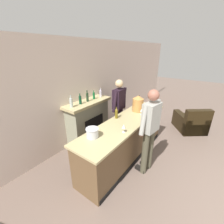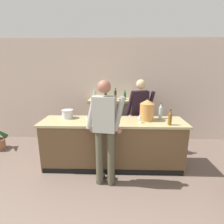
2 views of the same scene
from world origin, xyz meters
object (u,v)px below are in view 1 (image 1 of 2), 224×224
person_customer (150,129)px  wine_bottle_rose_blush (154,105)px  wine_bottle_merlot_tall (116,113)px  ice_bucket_steel (92,133)px  wine_glass_near_bucket (142,110)px  armchair_black (191,123)px  wine_bottle_chardonnay_pale (139,102)px  copper_dispenser (138,103)px  wine_glass_front_left (124,127)px  person_bartender (119,108)px  fireplace_stone (89,121)px

person_customer → wine_bottle_rose_blush: (1.16, 0.37, 0.10)m
person_customer → wine_bottle_merlot_tall: bearing=83.4°
ice_bucket_steel → wine_glass_near_bucket: (1.46, -0.28, 0.03)m
armchair_black → wine_bottle_chardonnay_pale: 2.06m
copper_dispenser → wine_bottle_chardonnay_pale: copper_dispenser is taller
person_customer → wine_glass_near_bucket: person_customer is taller
person_customer → copper_dispenser: size_ratio=4.37×
copper_dispenser → wine_bottle_merlot_tall: copper_dispenser is taller
wine_bottle_chardonnay_pale → ice_bucket_steel: bearing=-178.9°
wine_glass_front_left → ice_bucket_steel: bearing=142.0°
person_bartender → wine_bottle_chardonnay_pale: person_bartender is taller
wine_bottle_merlot_tall → wine_glass_near_bucket: (0.53, -0.39, -0.01)m
person_bartender → ice_bucket_steel: (-1.55, -0.44, 0.10)m
wine_glass_front_left → wine_bottle_rose_blush: bearing=-0.7°
armchair_black → person_customer: (-2.49, 0.44, 0.75)m
copper_dispenser → wine_bottle_chardonnay_pale: 0.33m
wine_glass_front_left → wine_glass_near_bucket: bearing=5.3°
ice_bucket_steel → wine_glass_near_bucket: ice_bucket_steel is taller
armchair_black → wine_glass_near_bucket: wine_glass_near_bucket is taller
person_customer → wine_bottle_merlot_tall: 0.88m
fireplace_stone → wine_glass_near_bucket: (0.48, -1.37, 0.50)m
wine_bottle_merlot_tall → copper_dispenser: bearing=-16.0°
person_customer → wine_bottle_merlot_tall: person_customer is taller
fireplace_stone → armchair_black: size_ratio=1.25×
wine_glass_near_bucket → wine_glass_front_left: bearing=-174.7°
ice_bucket_steel → wine_bottle_chardonnay_pale: 1.92m
person_bartender → wine_bottle_chardonnay_pale: (0.37, -0.41, 0.16)m
person_bartender → wine_bottle_rose_blush: size_ratio=6.02×
copper_dispenser → wine_bottle_chardonnay_pale: size_ratio=1.27×
fireplace_stone → wine_glass_near_bucket: size_ratio=8.67×
armchair_black → copper_dispenser: bearing=146.9°
armchair_black → wine_bottle_merlot_tall: size_ratio=4.18×
armchair_black → copper_dispenser: copper_dispenser is taller
ice_bucket_steel → wine_bottle_merlot_tall: wine_bottle_merlot_tall is taller
armchair_black → wine_bottle_rose_blush: wine_bottle_rose_blush is taller
wine_bottle_merlot_tall → wine_glass_front_left: bearing=-133.3°
armchair_black → person_customer: bearing=169.9°
wine_bottle_rose_blush → wine_glass_near_bucket: (-0.53, 0.11, -0.01)m
wine_bottle_merlot_tall → wine_bottle_chardonnay_pale: (0.99, -0.07, 0.02)m
ice_bucket_steel → wine_glass_front_left: ice_bucket_steel is taller
armchair_black → wine_glass_front_left: wine_glass_front_left is taller
copper_dispenser → wine_bottle_merlot_tall: bearing=164.0°
wine_bottle_rose_blush → wine_bottle_merlot_tall: wine_bottle_rose_blush is taller
wine_bottle_merlot_tall → wine_glass_front_left: size_ratio=1.69×
ice_bucket_steel → wine_bottle_merlot_tall: bearing=6.6°
armchair_black → person_bartender: person_bartender is taller
copper_dispenser → wine_bottle_merlot_tall: 0.72m
copper_dispenser → wine_bottle_rose_blush: (0.37, -0.30, -0.08)m
wine_bottle_chardonnay_pale → wine_glass_near_bucket: bearing=-145.6°
wine_bottle_chardonnay_pale → person_customer: bearing=-144.0°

